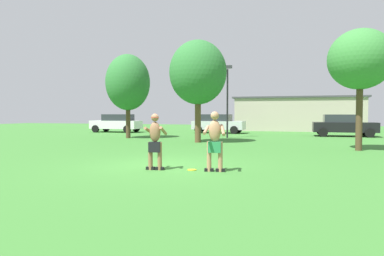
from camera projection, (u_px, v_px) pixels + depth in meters
The scene contains 12 objects.
ground_plane at pixel (164, 166), 11.17m from camera, with size 80.00×80.00×0.00m, color #38752D.
player_with_cap at pixel (155, 139), 10.40m from camera, with size 0.56×0.62×1.66m.
player_in_green at pixel (215, 140), 10.08m from camera, with size 0.67×0.63×1.72m.
frisbee at pixel (192, 170), 10.36m from camera, with size 0.27×0.27×0.03m, color yellow.
car_silver_near_post at pixel (218, 123), 29.87m from camera, with size 4.37×2.17×1.58m.
car_black_mid_lot at pixel (344, 125), 25.51m from camera, with size 4.31×2.05×1.58m.
car_white_far_end at pixel (117, 123), 31.23m from camera, with size 4.31×2.03×1.58m.
lamp_post at pixel (227, 93), 23.99m from camera, with size 0.60×0.24×4.89m.
outbuilding_behind_lot at pixel (298, 114), 35.23m from camera, with size 11.98×7.07×3.23m.
tree_left_field at pixel (128, 83), 23.69m from camera, with size 2.95×2.95×5.60m.
tree_right_field at pixel (360, 60), 15.69m from camera, with size 2.79×2.79×5.39m.
tree_behind_players at pixel (198, 73), 20.15m from camera, with size 3.25×3.25×5.81m.
Camera 1 is at (3.95, -10.43, 1.66)m, focal length 33.24 mm.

